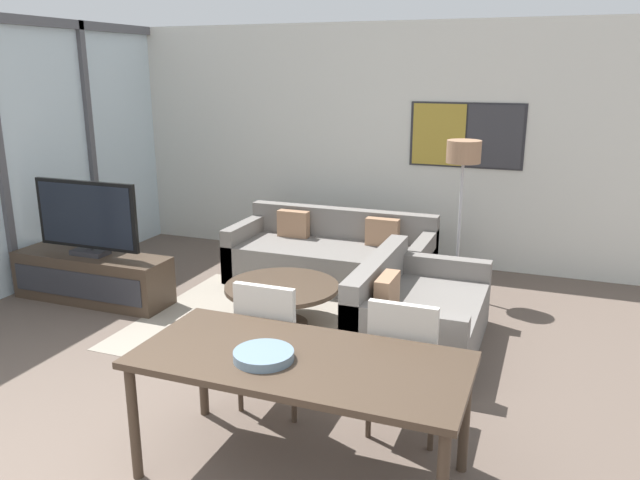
# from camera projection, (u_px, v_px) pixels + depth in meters

# --- Properties ---
(wall_back) EXTENTS (6.93, 0.09, 2.80)m
(wall_back) POSITION_uv_depth(u_px,v_px,m) (364.00, 144.00, 7.51)
(wall_back) COLOR silver
(wall_back) RESTS_ON ground_plane
(area_rug) EXTENTS (2.63, 2.14, 0.01)m
(area_rug) POSITION_uv_depth(u_px,v_px,m) (282.00, 325.00, 5.73)
(area_rug) COLOR gray
(area_rug) RESTS_ON ground_plane
(tv_console) EXTENTS (1.65, 0.48, 0.48)m
(tv_console) POSITION_uv_depth(u_px,v_px,m) (93.00, 278.00, 6.29)
(tv_console) COLOR #423326
(tv_console) RESTS_ON ground_plane
(television) EXTENTS (1.17, 0.20, 0.75)m
(television) POSITION_uv_depth(u_px,v_px,m) (87.00, 218.00, 6.13)
(television) COLOR #2D2D33
(television) RESTS_ON tv_console
(sofa_main) EXTENTS (2.19, 0.95, 0.75)m
(sofa_main) POSITION_uv_depth(u_px,v_px,m) (333.00, 258.00, 6.88)
(sofa_main) COLOR slate
(sofa_main) RESTS_ON ground_plane
(sofa_side) EXTENTS (0.95, 1.54, 0.75)m
(sofa_side) POSITION_uv_depth(u_px,v_px,m) (412.00, 317.00, 5.24)
(sofa_side) COLOR slate
(sofa_side) RESTS_ON ground_plane
(coffee_table) EXTENTS (1.04, 1.04, 0.39)m
(coffee_table) POSITION_uv_depth(u_px,v_px,m) (282.00, 295.00, 5.65)
(coffee_table) COLOR #423326
(coffee_table) RESTS_ON ground_plane
(dining_table) EXTENTS (1.86, 0.86, 0.74)m
(dining_table) POSITION_uv_depth(u_px,v_px,m) (300.00, 369.00, 3.46)
(dining_table) COLOR #423326
(dining_table) RESTS_ON ground_plane
(dining_chair_left) EXTENTS (0.46, 0.46, 0.94)m
(dining_chair_left) POSITION_uv_depth(u_px,v_px,m) (273.00, 337.00, 4.20)
(dining_chair_left) COLOR beige
(dining_chair_left) RESTS_ON ground_plane
(dining_chair_centre) EXTENTS (0.46, 0.46, 0.94)m
(dining_chair_centre) POSITION_uv_depth(u_px,v_px,m) (406.00, 358.00, 3.90)
(dining_chair_centre) COLOR beige
(dining_chair_centre) RESTS_ON ground_plane
(fruit_bowl) EXTENTS (0.33, 0.33, 0.05)m
(fruit_bowl) POSITION_uv_depth(u_px,v_px,m) (264.00, 355.00, 3.40)
(fruit_bowl) COLOR slate
(fruit_bowl) RESTS_ON dining_table
(floor_lamp) EXTENTS (0.34, 0.34, 1.61)m
(floor_lamp) POSITION_uv_depth(u_px,v_px,m) (463.00, 165.00, 6.12)
(floor_lamp) COLOR #2D2D33
(floor_lamp) RESTS_ON ground_plane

